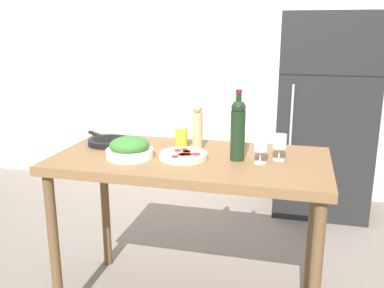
{
  "coord_description": "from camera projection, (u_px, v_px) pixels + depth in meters",
  "views": [
    {
      "loc": [
        0.56,
        -2.16,
        1.6
      ],
      "look_at": [
        0.0,
        0.04,
        0.99
      ],
      "focal_mm": 40.0,
      "sensor_mm": 36.0,
      "label": 1
    }
  ],
  "objects": [
    {
      "name": "wall_back",
      "position": [
        242.0,
        61.0,
        4.11
      ],
      "size": [
        6.4,
        0.08,
        2.6
      ],
      "color": "silver",
      "rests_on": "ground_plane"
    },
    {
      "name": "wine_glass_near",
      "position": [
        261.0,
        145.0,
        2.18
      ],
      "size": [
        0.07,
        0.07,
        0.14
      ],
      "color": "silver",
      "rests_on": "prep_counter"
    },
    {
      "name": "homemade_pizza",
      "position": [
        183.0,
        155.0,
        2.28
      ],
      "size": [
        0.26,
        0.26,
        0.03
      ],
      "color": "beige",
      "rests_on": "prep_counter"
    },
    {
      "name": "salad_bowl",
      "position": [
        130.0,
        149.0,
        2.29
      ],
      "size": [
        0.25,
        0.25,
        0.11
      ],
      "color": "white",
      "rests_on": "prep_counter"
    },
    {
      "name": "refrigerator",
      "position": [
        325.0,
        116.0,
        3.71
      ],
      "size": [
        0.8,
        0.63,
        1.74
      ],
      "color": "black",
      "rests_on": "ground_plane"
    },
    {
      "name": "wine_glass_far",
      "position": [
        280.0,
        143.0,
        2.23
      ],
      "size": [
        0.07,
        0.07,
        0.14
      ],
      "color": "silver",
      "rests_on": "prep_counter"
    },
    {
      "name": "cast_iron_skillet",
      "position": [
        109.0,
        141.0,
        2.56
      ],
      "size": [
        0.34,
        0.3,
        0.04
      ],
      "color": "black",
      "rests_on": "prep_counter"
    },
    {
      "name": "prep_counter",
      "position": [
        190.0,
        174.0,
        2.35
      ],
      "size": [
        1.48,
        0.75,
        0.93
      ],
      "color": "brown",
      "rests_on": "ground_plane"
    },
    {
      "name": "pepper_mill",
      "position": [
        197.0,
        128.0,
        2.45
      ],
      "size": [
        0.06,
        0.06,
        0.26
      ],
      "color": "tan",
      "rests_on": "prep_counter"
    },
    {
      "name": "salt_canister",
      "position": [
        181.0,
        136.0,
        2.48
      ],
      "size": [
        0.07,
        0.07,
        0.13
      ],
      "color": "yellow",
      "rests_on": "prep_counter"
    },
    {
      "name": "wine_bottle",
      "position": [
        238.0,
        128.0,
        2.22
      ],
      "size": [
        0.08,
        0.08,
        0.37
      ],
      "color": "black",
      "rests_on": "prep_counter"
    }
  ]
}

